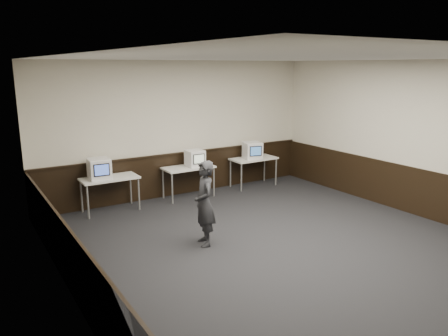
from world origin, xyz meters
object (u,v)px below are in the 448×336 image
(desk_right, at_px, (254,161))
(emac_center, at_px, (195,158))
(desk_left, at_px, (110,181))
(emac_right, at_px, (252,150))
(person, at_px, (205,203))
(emac_left, at_px, (99,169))
(desk_center, at_px, (188,170))

(desk_right, height_order, emac_center, emac_center)
(desk_left, height_order, emac_center, emac_center)
(emac_right, bearing_deg, desk_left, -166.44)
(person, bearing_deg, emac_center, 169.50)
(emac_left, height_order, person, person)
(emac_center, bearing_deg, desk_left, -179.32)
(desk_center, height_order, emac_center, emac_center)
(emac_left, distance_m, emac_center, 2.27)
(desk_right, bearing_deg, desk_center, 180.00)
(emac_left, distance_m, emac_right, 3.93)
(emac_left, bearing_deg, emac_right, 3.42)
(desk_left, bearing_deg, emac_right, -0.69)
(desk_center, bearing_deg, emac_center, -14.87)
(desk_left, relative_size, emac_left, 2.41)
(emac_left, bearing_deg, desk_right, 4.07)
(desk_center, distance_m, emac_left, 2.13)
(emac_left, xyz_separation_m, emac_center, (2.26, -0.03, -0.02))
(emac_center, xyz_separation_m, person, (-1.23, -2.62, -0.19))
(emac_left, height_order, emac_right, emac_left)
(desk_right, xyz_separation_m, emac_center, (-1.74, -0.04, 0.27))
(desk_center, relative_size, person, 0.80)
(desk_center, relative_size, emac_right, 2.22)
(desk_left, xyz_separation_m, emac_center, (2.06, -0.04, 0.27))
(desk_left, xyz_separation_m, emac_right, (3.73, -0.04, 0.29))
(desk_left, xyz_separation_m, person, (0.83, -2.66, 0.07))
(emac_right, relative_size, person, 0.36)
(person, bearing_deg, emac_right, 146.72)
(emac_left, bearing_deg, desk_left, 7.60)
(desk_right, xyz_separation_m, emac_left, (-4.01, -0.01, 0.29))
(desk_right, bearing_deg, emac_left, -179.81)
(emac_center, bearing_deg, desk_right, 3.24)
(desk_center, height_order, emac_right, emac_right)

